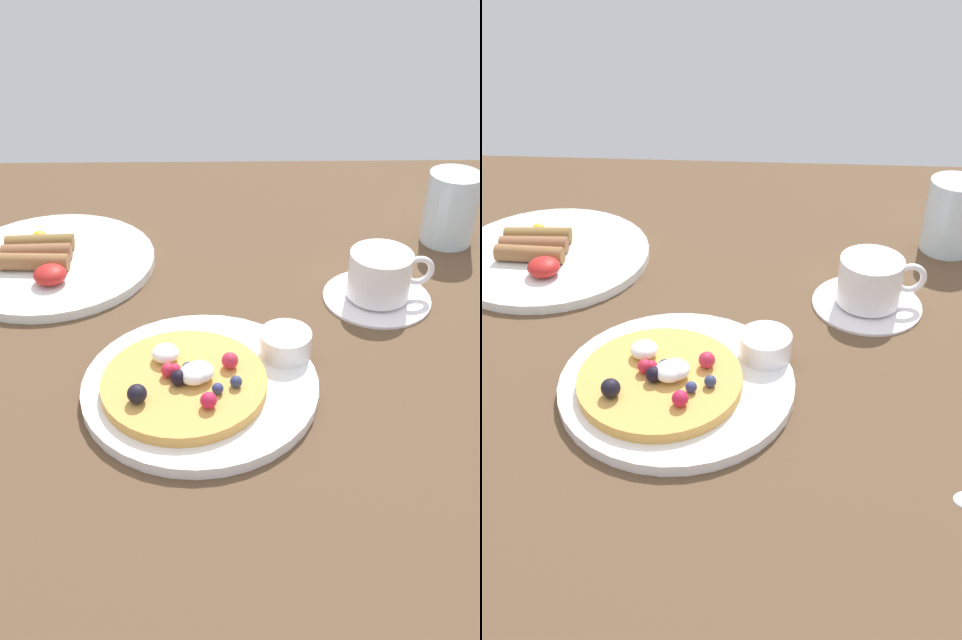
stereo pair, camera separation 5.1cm
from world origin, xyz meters
TOP-DOWN VIEW (x-y plane):
  - ground_plane at (0.00, 0.00)cm, footprint 175.42×118.24cm
  - pancake_plate at (-0.17, -4.78)cm, footprint 25.03×25.03cm
  - pancake_with_berries at (-1.55, -5.87)cm, footprint 17.25×17.25cm
  - syrup_ramekin at (9.29, -0.17)cm, footprint 5.73×5.73cm
  - breakfast_plate at (-20.84, 21.58)cm, footprint 27.45×27.45cm
  - fried_breakfast at (-22.41, 21.16)cm, footprint 9.96×16.17cm
  - coffee_saucer at (21.93, 12.83)cm, footprint 13.66×13.66cm
  - coffee_cup at (22.10, 12.84)cm, footprint 10.89×7.82cm
  - water_glass at (34.74, 28.35)cm, footprint 7.35×7.35cm

SIDE VIEW (x-z plane):
  - ground_plane at x=0.00cm, z-range -3.00..0.00cm
  - coffee_saucer at x=21.93cm, z-range 0.00..0.71cm
  - breakfast_plate at x=-20.84cm, z-range 0.00..1.29cm
  - pancake_plate at x=-0.17cm, z-range 0.00..1.30cm
  - pancake_with_berries at x=-1.55cm, z-range 0.58..3.83cm
  - fried_breakfast at x=-22.41cm, z-range 1.06..3.58cm
  - syrup_ramekin at x=9.29cm, z-range 1.34..4.11cm
  - coffee_cup at x=22.10cm, z-range 0.82..6.73cm
  - water_glass at x=34.74cm, z-range 0.00..10.38cm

